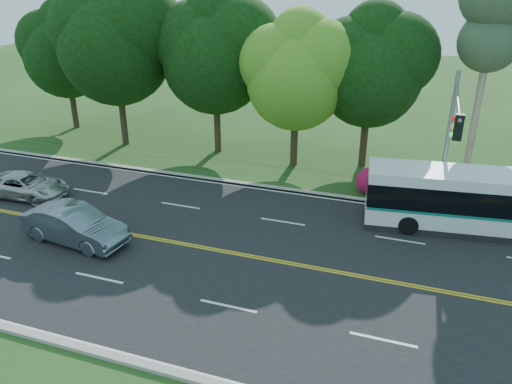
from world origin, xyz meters
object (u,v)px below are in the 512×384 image
(suv, at_px, (26,185))
(transit_bus, at_px, (488,203))
(traffic_signal, at_px, (451,132))
(sedan, at_px, (75,225))

(suv, bearing_deg, transit_bus, -83.32)
(traffic_signal, bearing_deg, transit_bus, 7.95)
(sedan, xyz_separation_m, suv, (-5.60, 3.21, -0.18))
(transit_bus, bearing_deg, suv, -177.60)
(transit_bus, height_order, suv, transit_bus)
(traffic_signal, bearing_deg, sedan, -156.03)
(traffic_signal, xyz_separation_m, sedan, (-15.17, -6.74, -3.84))
(sedan, bearing_deg, traffic_signal, -59.44)
(transit_bus, relative_size, suv, 2.43)
(transit_bus, distance_m, sedan, 18.62)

